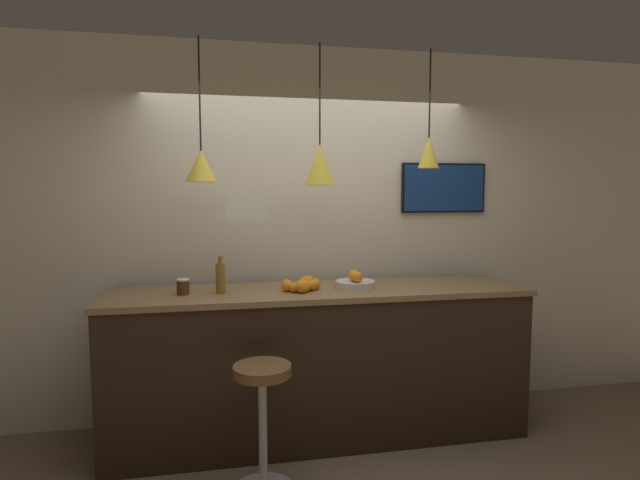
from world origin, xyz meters
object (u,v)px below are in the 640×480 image
Objects in this scene: bar_stool at (263,408)px; juice_bottle at (221,277)px; fruit_bowl at (355,282)px; spread_jar at (183,287)px; mounted_tv at (444,188)px.

bar_stool is 0.94m from juice_bottle.
fruit_bowl is at bearing -0.37° from juice_bottle.
fruit_bowl is 2.67× the size of spread_jar.
fruit_bowl is 1.20m from spread_jar.
bar_stool is 2.29m from mounted_tv.
bar_stool is at bearing -69.23° from juice_bottle.
fruit_bowl is at bearing -153.23° from mounted_tv.
bar_stool is 1.12m from fruit_bowl.
juice_bottle is (-0.23, 0.61, 0.68)m from bar_stool.
mounted_tv reaches higher than bar_stool.
fruit_bowl is 0.39× the size of mounted_tv.
spread_jar is at bearing 179.71° from fruit_bowl.
mounted_tv is at bearing 26.77° from fruit_bowl.
bar_stool is 1.08× the size of mounted_tv.
juice_bottle is at bearing -166.63° from mounted_tv.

